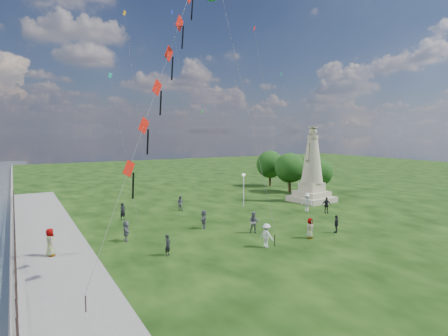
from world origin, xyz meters
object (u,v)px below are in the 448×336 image
statue (312,174)px  person_11 (204,219)px  person_9 (326,205)px  person_10 (50,244)px  lamppost (244,183)px  person_5 (126,231)px  person_7 (180,203)px  person_6 (123,211)px  person_4 (310,228)px  person_3 (336,224)px  person_1 (254,223)px  person_2 (267,235)px  person_0 (168,245)px  person_8 (307,202)px

statue → person_11: 18.05m
statue → person_9: (-3.24, -5.74, -2.58)m
statue → person_10: (-29.56, -6.68, -2.48)m
statue → lamppost: statue is taller
person_5 → person_7: 11.75m
lamppost → person_6: lamppost is taller
statue → person_4: (-11.10, -11.88, -2.61)m
person_11 → person_4: bearing=74.0°
person_3 → person_6: size_ratio=0.90×
person_1 → person_5: (-9.94, 3.00, -0.10)m
statue → person_3: statue is taller
lamppost → person_5: (-15.04, -6.67, -1.95)m
person_6 → person_9: 20.67m
person_4 → person_7: 15.68m
lamppost → person_2: 14.84m
person_5 → person_9: 20.88m
person_0 → person_6: person_6 is taller
statue → person_7: (-16.00, 3.01, -2.61)m
person_10 → person_11: (12.42, 1.70, -0.12)m
person_8 → person_11: (-12.84, -1.03, -0.13)m
statue → person_0: statue is taller
person_9 → person_11: 13.93m
person_7 → person_9: bearing=-162.5°
person_2 → person_11: bearing=-5.7°
person_5 → person_9: bearing=-77.4°
person_10 → person_5: bearing=-81.5°
person_3 → person_8: size_ratio=0.79×
person_2 → person_3: 7.43m
person_1 → person_4: person_1 is taller
lamppost → person_0: 17.78m
person_1 → person_4: (3.08, -3.39, -0.10)m
person_9 → person_5: bearing=-155.8°
person_2 → person_4: (4.39, 0.18, -0.07)m
person_6 → statue: bearing=-26.2°
statue → person_9: statue is taller
person_0 → person_4: size_ratio=0.91×
lamppost → person_8: bearing=-47.2°
lamppost → person_9: (5.84, -6.92, -1.92)m
person_6 → person_8: (18.22, -5.64, 0.12)m
statue → person_5: statue is taller
person_2 → person_4: 4.39m
person_2 → person_9: person_2 is taller
statue → person_7: bearing=162.9°
person_5 → person_3: bearing=-98.0°
person_2 → person_6: 15.43m
person_4 → person_8: 10.43m
person_0 → person_1: (8.34, 1.79, 0.18)m
statue → person_5: 24.87m
person_4 → person_6: size_ratio=0.97×
person_0 → person_2: (7.03, -1.79, 0.14)m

